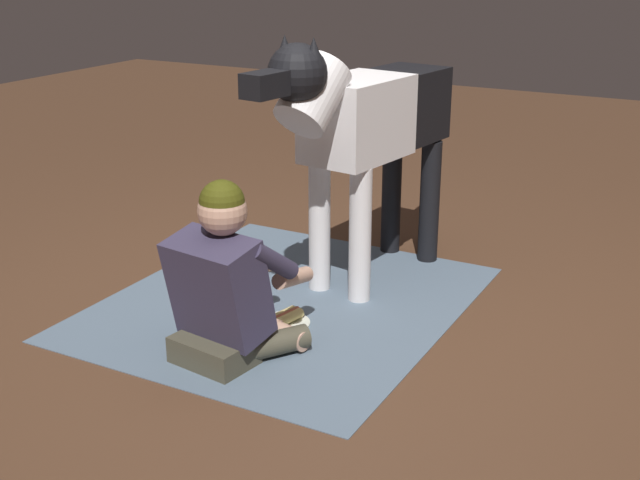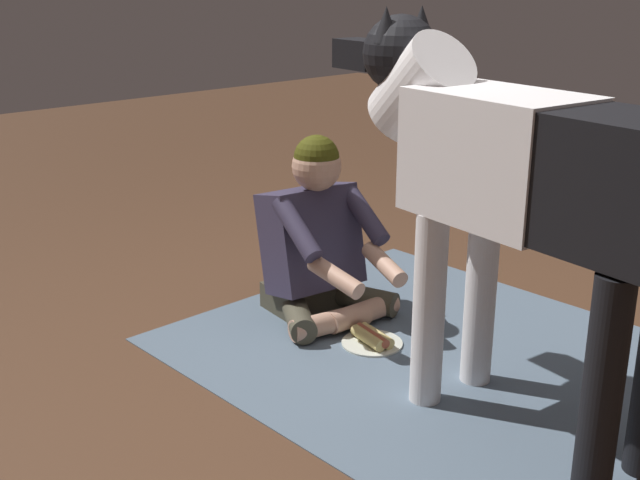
% 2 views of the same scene
% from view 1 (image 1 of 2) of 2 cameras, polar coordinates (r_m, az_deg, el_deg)
% --- Properties ---
extents(ground_plane, '(13.56, 13.56, 0.00)m').
position_cam_1_polar(ground_plane, '(4.15, -0.67, -4.98)').
color(ground_plane, '#503322').
extents(area_rug, '(1.91, 1.67, 0.01)m').
position_cam_1_polar(area_rug, '(4.26, -2.36, -4.23)').
color(area_rug, slate).
rests_on(area_rug, ground).
extents(person_sitting_on_floor, '(0.69, 0.57, 0.80)m').
position_cam_1_polar(person_sitting_on_floor, '(3.63, -6.34, -3.16)').
color(person_sitting_on_floor, '#484435').
rests_on(person_sitting_on_floor, ground).
extents(large_dog, '(1.66, 0.48, 1.34)m').
position_cam_1_polar(large_dog, '(4.27, 3.05, 7.87)').
color(large_dog, white).
rests_on(large_dog, ground).
extents(hot_dog_on_plate, '(0.25, 0.25, 0.06)m').
position_cam_1_polar(hot_dog_on_plate, '(4.02, -2.46, -5.42)').
color(hot_dog_on_plate, silver).
rests_on(hot_dog_on_plate, ground).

